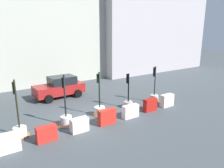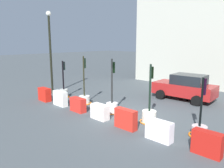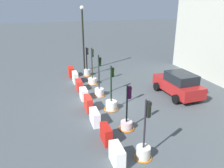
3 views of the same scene
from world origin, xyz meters
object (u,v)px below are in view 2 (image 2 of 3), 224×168
Objects in this scene: construction_barrier_3 at (100,112)px; street_lamp_post at (50,46)px; traffic_light_1 at (84,98)px; traffic_light_2 at (112,105)px; traffic_light_3 at (149,114)px; construction_barrier_5 at (159,130)px; traffic_light_0 at (64,91)px; construction_barrier_4 at (126,119)px; construction_barrier_0 at (45,94)px; construction_barrier_6 at (207,143)px; construction_barrier_1 at (60,98)px; traffic_light_4 at (200,127)px; car_red_compact at (185,87)px; construction_barrier_2 at (78,105)px.

street_lamp_post is (-6.77, 1.44, 3.23)m from construction_barrier_3.
traffic_light_2 is at bearing -2.31° from traffic_light_1.
traffic_light_3 is 2.59× the size of construction_barrier_5.
traffic_light_2 is at bearing 102.83° from construction_barrier_3.
construction_barrier_4 is at bearing -11.67° from traffic_light_0.
street_lamp_post is (-6.49, 0.24, 3.16)m from traffic_light_2.
construction_barrier_6 reaches higher than construction_barrier_0.
construction_barrier_1 is at bearing -24.21° from street_lamp_post.
traffic_light_4 is 3.18m from construction_barrier_4.
construction_barrier_1 is 0.27× the size of car_red_compact.
street_lamp_post is (-1.62, 0.07, 3.14)m from traffic_light_0.
construction_barrier_0 is at bearing -135.04° from car_red_compact.
traffic_light_0 is at bearing 179.81° from traffic_light_3.
traffic_light_3 is 0.48× the size of street_lamp_post.
traffic_light_4 is 0.41× the size of street_lamp_post.
traffic_light_3 is 2.90× the size of construction_barrier_0.
construction_barrier_3 is at bearing -179.88° from construction_barrier_6.
car_red_compact is at bearing 120.79° from traffic_light_4.
traffic_light_2 is 5.80m from construction_barrier_6.
traffic_light_2 is at bearing -1.93° from traffic_light_0.
car_red_compact reaches higher than construction_barrier_6.
construction_barrier_2 is 0.17× the size of street_lamp_post.
construction_barrier_6 is (8.97, 0.01, -0.02)m from construction_barrier_1.
traffic_light_1 reaches higher than construction_barrier_3.
construction_barrier_3 is at bearing 0.09° from construction_barrier_2.
traffic_light_0 reaches higher than traffic_light_4.
construction_barrier_1 is at bearing -40.69° from traffic_light_0.
construction_barrier_5 is at bearing -0.70° from construction_barrier_1.
traffic_light_0 is at bearing 170.52° from construction_barrier_5.
construction_barrier_5 is at bearing -9.48° from traffic_light_0.
traffic_light_3 is at bearing 76.34° from construction_barrier_4.
construction_barrier_3 is 0.88× the size of construction_barrier_5.
construction_barrier_1 is at bearing -120.33° from traffic_light_1.
traffic_light_0 is 1.46m from construction_barrier_0.
traffic_light_2 is at bearing -2.11° from street_lamp_post.
traffic_light_2 is at bearing 14.38° from construction_barrier_0.
construction_barrier_4 is 9.23m from street_lamp_post.
construction_barrier_0 reaches higher than construction_barrier_5.
construction_barrier_3 is 6.83m from car_red_compact.
construction_barrier_2 is 6.09m from street_lamp_post.
construction_barrier_4 is at bearing -16.64° from traffic_light_1.
traffic_light_4 is (2.47, 0.07, -0.03)m from traffic_light_3.
traffic_light_2 is 2.41m from construction_barrier_4.
traffic_light_4 is 9.98m from construction_barrier_0.
traffic_light_0 is at bearing 178.48° from traffic_light_1.
construction_barrier_1 is (-0.76, -1.30, 0.06)m from traffic_light_1.
construction_barrier_1 reaches higher than construction_barrier_2.
construction_barrier_6 is at bearing -7.31° from traffic_light_0.
construction_barrier_2 is at bearing 179.01° from construction_barrier_4.
construction_barrier_5 is at bearing -44.91° from traffic_light_3.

